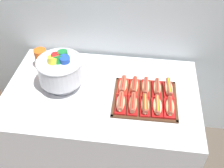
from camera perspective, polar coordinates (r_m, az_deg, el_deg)
ground_plane at (r=2.40m, az=-1.77°, el=-14.78°), size 10.00×10.00×0.00m
buffet_table at (r=2.08m, az=-2.00°, el=-8.72°), size 1.29×0.82×0.76m
serving_tray at (r=1.77m, az=6.91°, el=-3.13°), size 0.41×0.37×0.01m
hot_dog_0 at (r=1.69m, az=1.83°, el=-3.96°), size 0.07×0.16×0.06m
hot_dog_1 at (r=1.69m, az=4.37°, el=-4.20°), size 0.07×0.17×0.06m
hot_dog_2 at (r=1.69m, az=6.92°, el=-4.38°), size 0.07×0.17×0.06m
hot_dog_3 at (r=1.69m, az=9.46°, el=-4.61°), size 0.08×0.16×0.06m
hot_dog_4 at (r=1.70m, az=11.98°, el=-4.77°), size 0.07×0.16×0.06m
hot_dog_5 at (r=1.81m, az=2.29°, el=-0.29°), size 0.07×0.16×0.06m
hot_dog_6 at (r=1.80m, az=4.67°, el=-0.47°), size 0.06×0.17×0.06m
hot_dog_7 at (r=1.81m, az=7.04°, el=-0.64°), size 0.06×0.17×0.06m
hot_dog_8 at (r=1.81m, az=9.41°, el=-0.82°), size 0.06×0.16×0.06m
hot_dog_9 at (r=1.82m, az=11.77°, el=-0.92°), size 0.07×0.17×0.06m
punch_bowl at (r=1.78m, az=-10.76°, el=3.01°), size 0.29×0.29×0.27m
cup_stack at (r=2.02m, az=-14.56°, el=5.06°), size 0.09×0.09×0.16m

